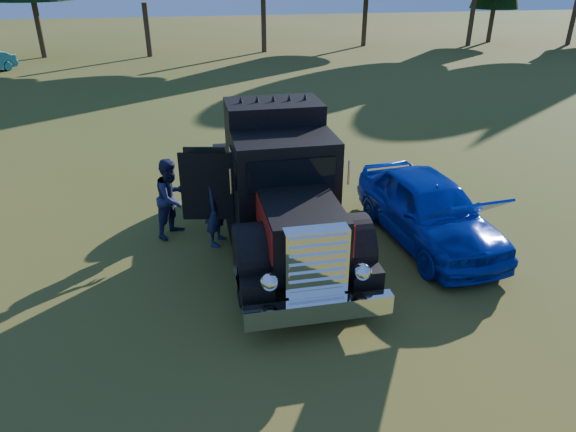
# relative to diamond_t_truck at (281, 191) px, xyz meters

# --- Properties ---
(ground) EXTENTS (120.00, 120.00, 0.00)m
(ground) POSITION_rel_diamond_t_truck_xyz_m (0.05, -1.94, -1.28)
(ground) COLOR #344E17
(ground) RESTS_ON ground
(diamond_t_truck) EXTENTS (3.37, 7.16, 3.00)m
(diamond_t_truck) POSITION_rel_diamond_t_truck_xyz_m (0.00, 0.00, 0.00)
(diamond_t_truck) COLOR black
(diamond_t_truck) RESTS_ON ground
(hotrod_coupe) EXTENTS (2.19, 4.63, 1.89)m
(hotrod_coupe) POSITION_rel_diamond_t_truck_xyz_m (3.24, -0.50, -0.51)
(hotrod_coupe) COLOR #062B95
(hotrod_coupe) RESTS_ON ground
(spectator_near) EXTENTS (0.72, 0.84, 1.96)m
(spectator_near) POSITION_rel_diamond_t_truck_xyz_m (-1.39, 0.29, -0.30)
(spectator_near) COLOR #1B2940
(spectator_near) RESTS_ON ground
(spectator_far) EXTENTS (1.10, 1.13, 1.83)m
(spectator_far) POSITION_rel_diamond_t_truck_xyz_m (-2.33, 0.92, -0.36)
(spectator_far) COLOR navy
(spectator_far) RESTS_ON ground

